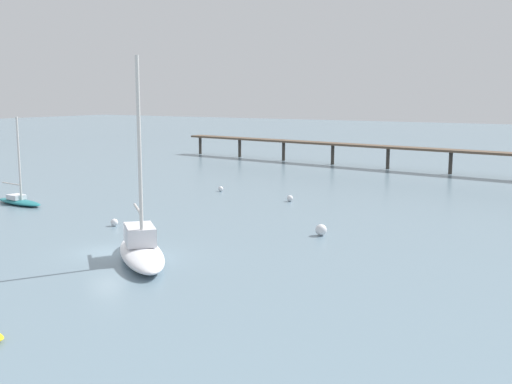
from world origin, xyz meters
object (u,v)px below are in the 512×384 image
Objects in this scene: mooring_buoy_outer at (114,222)px; mooring_buoy_inner at (221,189)px; mooring_buoy_near at (290,198)px; mooring_buoy_mid at (321,230)px; sailboat_white at (141,248)px; sailboat_teal at (19,199)px.

mooring_buoy_outer reaches higher than mooring_buoy_inner.
mooring_buoy_mid is at bearing -52.86° from mooring_buoy_near.
sailboat_white reaches higher than mooring_buoy_near.
sailboat_teal is 9.75× the size of mooring_buoy_mid.
mooring_buoy_near is at bearing 95.67° from sailboat_white.
mooring_buoy_near is 18.66m from mooring_buoy_outer.
mooring_buoy_near is 9.65m from mooring_buoy_inner.
mooring_buoy_mid is at bearing -36.61° from mooring_buoy_inner.
mooring_buoy_near is at bearing -10.78° from mooring_buoy_inner.
sailboat_white is at bearing -84.33° from mooring_buoy_near.
mooring_buoy_near is at bearing 69.60° from mooring_buoy_outer.
mooring_buoy_outer is (14.83, -2.59, -0.22)m from sailboat_teal.
sailboat_teal is 20.49m from mooring_buoy_inner.
sailboat_teal is at bearing -174.49° from mooring_buoy_mid.
sailboat_white is 28.72m from mooring_buoy_inner.
mooring_buoy_inner is (-9.48, 1.81, -0.04)m from mooring_buoy_near.
sailboat_white is 11.25m from mooring_buoy_outer.
sailboat_white is 23.76× the size of mooring_buoy_inner.
mooring_buoy_inner is (-18.55, 13.78, -0.16)m from mooring_buoy_mid.
mooring_buoy_mid is (30.40, 2.93, -0.08)m from sailboat_teal.
mooring_buoy_near reaches higher than mooring_buoy_inner.
mooring_buoy_inner is at bearing 143.39° from mooring_buoy_mid.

